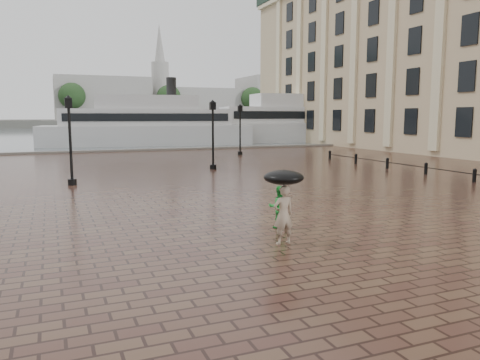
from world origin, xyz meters
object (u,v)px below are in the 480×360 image
Objects in this scene: adult_pedestrian at (283,215)px; ferry_near at (147,125)px; child_pedestrian at (279,207)px; street_lamps at (135,133)px; ferry_far at (299,122)px.

adult_pedestrian is 45.45m from ferry_near.
child_pedestrian is 0.05× the size of ferry_near.
street_lamps is 15.96× the size of child_pedestrian.
child_pedestrian is (1.13, -19.78, -1.65)m from street_lamps.
ferry_near is (5.09, 45.14, 1.60)m from adult_pedestrian.
adult_pedestrian is (0.39, -21.52, -1.50)m from street_lamps.
ferry_near is at bearing -98.77° from adult_pedestrian.
ferry_far reaches higher than adult_pedestrian.
street_lamps is at bearing -94.97° from ferry_near.
child_pedestrian is at bearing -87.63° from ferry_near.
street_lamps is at bearing -68.24° from child_pedestrian.
adult_pedestrian is 0.07× the size of ferry_near.
street_lamps is 21.57m from adult_pedestrian.
child_pedestrian is (0.74, 1.74, -0.15)m from adult_pedestrian.
ferry_near reaches higher than child_pedestrian.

